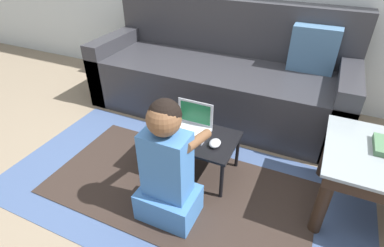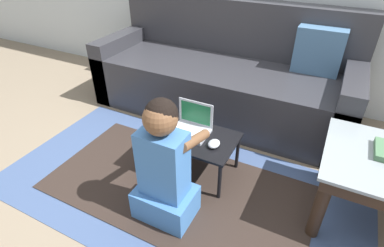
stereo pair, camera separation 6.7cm
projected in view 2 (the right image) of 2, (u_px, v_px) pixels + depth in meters
The scene contains 7 objects.
ground_plane at pixel (184, 171), 2.14m from camera, with size 16.00×16.00×0.00m, color #7F705B.
area_rug at pixel (177, 188), 2.00m from camera, with size 2.39×1.21×0.01m.
couch at pixel (224, 77), 2.72m from camera, with size 2.24×0.86×0.94m.
laptop_desk at pixel (191, 139), 2.01m from camera, with size 0.61×0.37×0.30m.
laptop at pixel (191, 127), 2.01m from camera, with size 0.25×0.19×0.20m.
computer_mouse at pixel (214, 144), 1.88m from camera, with size 0.07×0.09×0.04m.
person_seated at pixel (164, 168), 1.63m from camera, with size 0.34×0.42×0.78m.
Camera 2 is at (0.78, -1.40, 1.46)m, focal length 28.00 mm.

